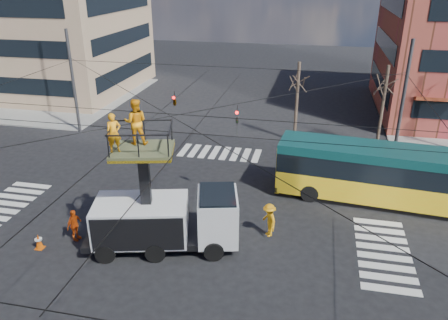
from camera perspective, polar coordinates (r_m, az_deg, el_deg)
ground at (r=22.46m, az=-6.20°, el=-8.76°), size 120.00×120.00×0.00m
sidewalk_nw at (r=49.02m, az=-22.39°, el=7.80°), size 18.00×18.00×0.12m
crosswalks at (r=22.46m, az=-6.20°, el=-8.73°), size 22.40×22.40×0.02m
overhead_network at (r=20.87m, az=-6.56°, el=1.85°), size 24.24×24.24×8.00m
tree_a at (r=32.29m, az=9.66°, el=10.16°), size 2.00×2.00×6.00m
tree_b at (r=32.60m, az=20.37°, el=9.15°), size 2.00×2.00×6.00m
utility_truck at (r=20.06m, az=-7.80°, el=-5.84°), size 7.35×4.00×7.00m
city_bus at (r=25.50m, az=21.83°, el=-1.89°), size 13.23×3.84×3.20m
traffic_cone at (r=22.36m, az=-23.04°, el=-9.75°), size 0.36×0.36×0.76m
worker_ground at (r=22.20m, az=-18.97°, el=-8.05°), size 0.56×0.99×1.60m
flagger at (r=21.40m, az=5.90°, el=-7.81°), size 1.13×1.28×1.72m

